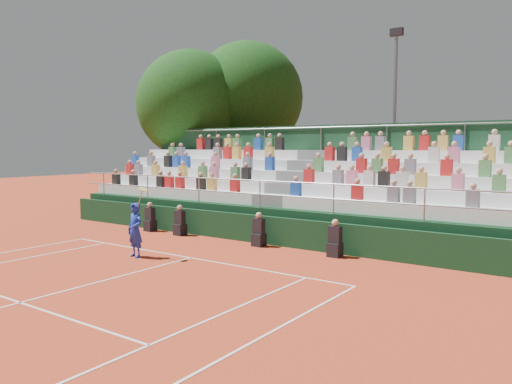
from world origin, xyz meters
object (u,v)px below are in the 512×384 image
Objects in this scene: floodlight_mast at (395,110)px; tree_east at (247,98)px; tennis_player at (135,230)px; tree_west at (190,105)px.

tree_east is at bearing 172.49° from floodlight_mast.
floodlight_mast is at bearing 75.12° from tennis_player.
tree_west reaches higher than tennis_player.
floodlight_mast is at bearing 7.74° from tree_west.
tree_east is at bearing 54.81° from tree_west.
tree_east is 9.81m from floodlight_mast.
tennis_player is 0.24× the size of tree_west.
tree_west is 1.01× the size of floodlight_mast.
floodlight_mast reaches higher than tennis_player.
tennis_player is 14.95m from tree_west.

